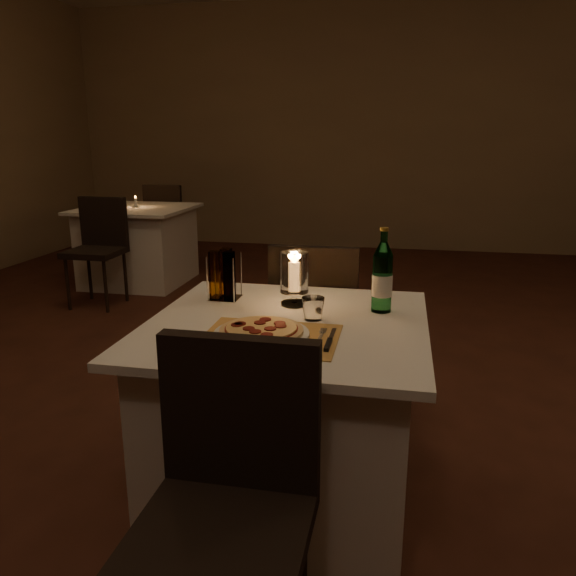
% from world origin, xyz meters
% --- Properties ---
extents(floor, '(8.00, 10.00, 0.02)m').
position_xyz_m(floor, '(0.00, 0.00, -0.01)').
color(floor, '#421F15').
rests_on(floor, ground).
extents(wall_back, '(8.00, 0.02, 3.00)m').
position_xyz_m(wall_back, '(0.00, 5.01, 1.50)').
color(wall_back, '#8C7351').
rests_on(wall_back, ground).
extents(main_table, '(1.00, 1.00, 0.74)m').
position_xyz_m(main_table, '(-0.15, -0.36, 0.37)').
color(main_table, silver).
rests_on(main_table, ground).
extents(chair_near, '(0.42, 0.42, 0.90)m').
position_xyz_m(chair_near, '(-0.15, -1.07, 0.55)').
color(chair_near, black).
rests_on(chair_near, ground).
extents(chair_far, '(0.42, 0.42, 0.90)m').
position_xyz_m(chair_far, '(-0.15, 0.36, 0.55)').
color(chair_far, black).
rests_on(chair_far, ground).
extents(placemat, '(0.45, 0.34, 0.00)m').
position_xyz_m(placemat, '(-0.17, -0.54, 0.74)').
color(placemat, '#C18C43').
rests_on(placemat, main_table).
extents(plate, '(0.32, 0.32, 0.01)m').
position_xyz_m(plate, '(-0.20, -0.54, 0.75)').
color(plate, white).
rests_on(plate, placemat).
extents(pizza, '(0.28, 0.28, 0.02)m').
position_xyz_m(pizza, '(-0.20, -0.54, 0.77)').
color(pizza, '#D8B77F').
rests_on(pizza, plate).
extents(fork, '(0.02, 0.18, 0.00)m').
position_xyz_m(fork, '(-0.01, -0.50, 0.75)').
color(fork, silver).
rests_on(fork, placemat).
extents(knife, '(0.02, 0.22, 0.01)m').
position_xyz_m(knife, '(0.03, -0.56, 0.75)').
color(knife, black).
rests_on(knife, placemat).
extents(tumbler, '(0.08, 0.08, 0.08)m').
position_xyz_m(tumbler, '(-0.07, -0.31, 0.78)').
color(tumbler, white).
rests_on(tumbler, main_table).
extents(water_bottle, '(0.08, 0.08, 0.32)m').
position_xyz_m(water_bottle, '(0.17, -0.16, 0.87)').
color(water_bottle, '#5CAB75').
rests_on(water_bottle, main_table).
extents(hurricane_candle, '(0.11, 0.11, 0.21)m').
position_xyz_m(hurricane_candle, '(-0.17, -0.15, 0.87)').
color(hurricane_candle, white).
rests_on(hurricane_candle, main_table).
extents(cruet_caddy, '(0.12, 0.12, 0.21)m').
position_xyz_m(cruet_caddy, '(-0.46, -0.13, 0.84)').
color(cruet_caddy, white).
rests_on(cruet_caddy, main_table).
extents(neighbor_table_left, '(1.00, 1.00, 0.74)m').
position_xyz_m(neighbor_table_left, '(-2.25, 2.73, 0.37)').
color(neighbor_table_left, silver).
rests_on(neighbor_table_left, ground).
extents(neighbor_chair_la, '(0.42, 0.42, 0.90)m').
position_xyz_m(neighbor_chair_la, '(-2.25, 2.01, 0.55)').
color(neighbor_chair_la, black).
rests_on(neighbor_chair_la, ground).
extents(neighbor_chair_lb, '(0.42, 0.42, 0.90)m').
position_xyz_m(neighbor_chair_lb, '(-2.25, 3.44, 0.55)').
color(neighbor_chair_lb, black).
rests_on(neighbor_chair_lb, ground).
extents(neighbor_candle_left, '(0.03, 0.03, 0.11)m').
position_xyz_m(neighbor_candle_left, '(-2.25, 2.73, 0.79)').
color(neighbor_candle_left, white).
rests_on(neighbor_candle_left, neighbor_table_left).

